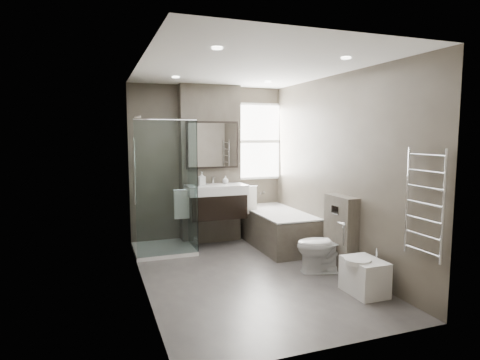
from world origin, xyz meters
name	(u,v)px	position (x,y,z in m)	size (l,w,h in m)	color
room	(248,174)	(0.00, 0.00, 1.30)	(2.70, 3.90, 2.70)	#484442
vanity_pier	(210,164)	(0.00, 1.77, 1.30)	(1.00, 0.25, 2.60)	#4E483E
vanity	(216,201)	(0.00, 1.43, 0.74)	(0.95, 0.47, 0.66)	black
mirror_cabinet	(213,145)	(0.00, 1.61, 1.63)	(0.86, 0.08, 0.76)	black
towel_left	(182,204)	(-0.56, 1.40, 0.72)	(0.24, 0.06, 0.44)	white
towel_right	(249,200)	(0.56, 1.40, 0.72)	(0.24, 0.06, 0.44)	white
shower_enclosure	(170,221)	(-0.75, 1.35, 0.49)	(0.90, 0.90, 2.00)	white
bathtub	(277,227)	(0.92, 1.10, 0.32)	(0.75, 1.60, 0.57)	#4E483E
window	(258,141)	(0.90, 1.88, 1.68)	(0.98, 0.06, 1.33)	white
toilet	(324,245)	(0.97, -0.23, 0.35)	(0.40, 0.70, 0.71)	white
cistern_box	(341,233)	(1.21, -0.25, 0.50)	(0.19, 0.55, 1.00)	#4E483E
bidet	(364,276)	(1.01, -1.01, 0.21)	(0.43, 0.50, 0.52)	white
towel_radiator	(424,203)	(1.25, -1.60, 1.12)	(0.03, 0.49, 1.10)	silver
soap_bottle_a	(202,179)	(-0.23, 1.44, 1.11)	(0.10, 0.10, 0.22)	white
soap_bottle_b	(225,180)	(0.19, 1.54, 1.06)	(0.10, 0.10, 0.13)	white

